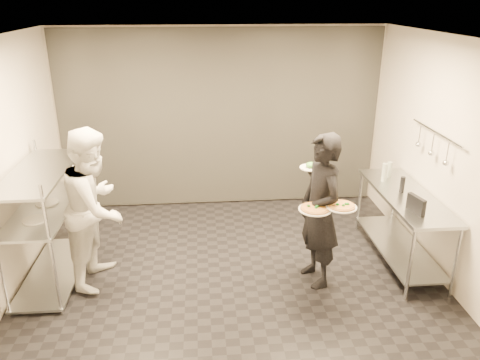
{
  "coord_description": "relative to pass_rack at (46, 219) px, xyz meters",
  "views": [
    {
      "loc": [
        -0.32,
        -5.08,
        3.21
      ],
      "look_at": [
        0.14,
        0.19,
        1.1
      ],
      "focal_mm": 35.0,
      "sensor_mm": 36.0,
      "label": 1
    }
  ],
  "objects": [
    {
      "name": "room_shell",
      "position": [
        2.15,
        1.18,
        0.63
      ],
      "size": [
        5.0,
        4.0,
        2.8
      ],
      "color": "black",
      "rests_on": "ground"
    },
    {
      "name": "pass_rack",
      "position": [
        0.0,
        0.0,
        0.0
      ],
      "size": [
        0.6,
        1.6,
        1.5
      ],
      "color": "#B1B4B8",
      "rests_on": "ground"
    },
    {
      "name": "prep_counter",
      "position": [
        4.33,
        0.0,
        -0.14
      ],
      "size": [
        0.6,
        1.8,
        0.92
      ],
      "color": "#B1B4B8",
      "rests_on": "ground"
    },
    {
      "name": "utensil_rail",
      "position": [
        4.58,
        0.0,
        0.78
      ],
      "size": [
        0.07,
        1.2,
        0.31
      ],
      "color": "#B1B4B8",
      "rests_on": "room_shell"
    },
    {
      "name": "waiter",
      "position": [
        3.15,
        -0.37,
        0.14
      ],
      "size": [
        0.58,
        0.75,
        1.83
      ],
      "primitive_type": "imported",
      "rotation": [
        0.0,
        0.0,
        -1.33
      ],
      "color": "black",
      "rests_on": "ground"
    },
    {
      "name": "chef",
      "position": [
        0.6,
        -0.08,
        0.17
      ],
      "size": [
        0.86,
        1.02,
        1.87
      ],
      "primitive_type": "imported",
      "rotation": [
        0.0,
        0.0,
        1.4
      ],
      "color": "silver",
      "rests_on": "ground"
    },
    {
      "name": "pizza_plate_near",
      "position": [
        3.03,
        -0.6,
        0.29
      ],
      "size": [
        0.36,
        0.36,
        0.05
      ],
      "color": "silver",
      "rests_on": "waiter"
    },
    {
      "name": "pizza_plate_far",
      "position": [
        3.31,
        -0.64,
        0.32
      ],
      "size": [
        0.33,
        0.33,
        0.05
      ],
      "color": "silver",
      "rests_on": "waiter"
    },
    {
      "name": "salad_plate",
      "position": [
        3.09,
        -0.1,
        0.59
      ],
      "size": [
        0.26,
        0.26,
        0.07
      ],
      "color": "silver",
      "rests_on": "waiter"
    },
    {
      "name": "pos_monitor",
      "position": [
        4.21,
        -0.51,
        0.25
      ],
      "size": [
        0.11,
        0.27,
        0.19
      ],
      "primitive_type": "cube",
      "rotation": [
        0.0,
        0.0,
        0.24
      ],
      "color": "black",
      "rests_on": "prep_counter"
    },
    {
      "name": "bottle_green",
      "position": [
        4.21,
        0.45,
        0.27
      ],
      "size": [
        0.07,
        0.07,
        0.24
      ],
      "primitive_type": "cylinder",
      "color": "gray",
      "rests_on": "prep_counter"
    },
    {
      "name": "bottle_clear",
      "position": [
        4.32,
        0.55,
        0.26
      ],
      "size": [
        0.07,
        0.07,
        0.22
      ],
      "primitive_type": "cylinder",
      "color": "gray",
      "rests_on": "prep_counter"
    },
    {
      "name": "bottle_dark",
      "position": [
        4.29,
        0.06,
        0.25
      ],
      "size": [
        0.06,
        0.06,
        0.2
      ],
      "primitive_type": "cylinder",
      "color": "black",
      "rests_on": "prep_counter"
    }
  ]
}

